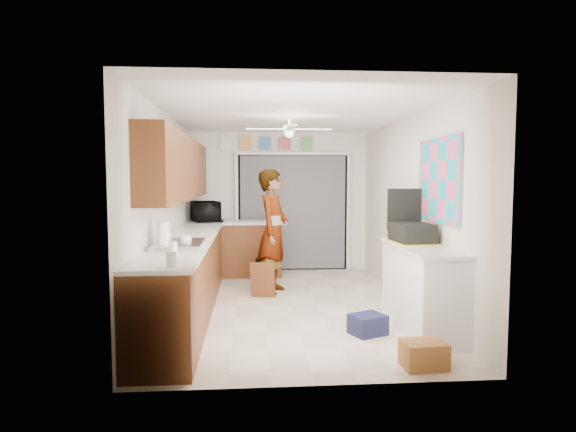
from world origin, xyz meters
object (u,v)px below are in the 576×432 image
object	(u,v)px
navy_crate	(368,324)
paper_towel_roll	(163,235)
cardboard_box	(424,355)
dog	(262,270)
man	(273,231)
cup	(186,240)
soap_bottle	(166,233)
suitcase	(412,233)
microwave	(206,211)

from	to	relation	value
navy_crate	paper_towel_roll	bearing A→B (deg)	176.95
cardboard_box	dog	xyz separation A→B (m)	(-1.34, 3.56, 0.10)
man	navy_crate	bearing A→B (deg)	-134.56
paper_towel_roll	dog	xyz separation A→B (m)	(1.10, 2.51, -0.86)
cup	man	size ratio (longest dim) A/B	0.07
soap_bottle	paper_towel_roll	distance (m)	0.13
man	cardboard_box	bearing A→B (deg)	-137.14
soap_bottle	suitcase	bearing A→B (deg)	2.44
navy_crate	man	bearing A→B (deg)	114.60
cup	navy_crate	xyz separation A→B (m)	(1.97, -0.42, -0.88)
paper_towel_roll	dog	distance (m)	2.87
suitcase	cardboard_box	size ratio (longest dim) A/B	1.37
navy_crate	microwave	bearing A→B (deg)	121.53
man	paper_towel_roll	bearing A→B (deg)	167.46
microwave	soap_bottle	xyz separation A→B (m)	(-0.15, -3.04, -0.02)
suitcase	man	size ratio (longest dim) A/B	0.29
suitcase	soap_bottle	bearing A→B (deg)	178.48
suitcase	man	xyz separation A→B (m)	(-1.51, 1.65, -0.15)
man	dog	bearing A→B (deg)	34.48
soap_bottle	paper_towel_roll	size ratio (longest dim) A/B	1.07
microwave	soap_bottle	bearing A→B (deg)	158.54
microwave	cup	xyz separation A→B (m)	(0.04, -2.85, -0.12)
soap_bottle	cup	xyz separation A→B (m)	(0.18, 0.18, -0.10)
dog	man	bearing A→B (deg)	-84.73
suitcase	navy_crate	bearing A→B (deg)	-152.76
cardboard_box	navy_crate	bearing A→B (deg)	106.19
man	dog	distance (m)	0.93
cup	suitcase	distance (m)	2.56
soap_bottle	navy_crate	size ratio (longest dim) A/B	0.84
soap_bottle	navy_crate	bearing A→B (deg)	-6.35
microwave	cup	size ratio (longest dim) A/B	4.90
suitcase	dog	bearing A→B (deg)	122.24
microwave	navy_crate	world-z (taller)	microwave
paper_towel_roll	suitcase	bearing A→B (deg)	5.01
paper_towel_roll	man	bearing A→B (deg)	56.62
paper_towel_roll	microwave	bearing A→B (deg)	87.17
cup	suitcase	world-z (taller)	suitcase
microwave	cup	bearing A→B (deg)	162.07
paper_towel_roll	man	size ratio (longest dim) A/B	0.15
navy_crate	dog	size ratio (longest dim) A/B	0.64
microwave	cup	distance (m)	2.86
man	microwave	bearing A→B (deg)	61.54
microwave	man	xyz separation A→B (m)	(1.09, -1.27, -0.21)
soap_bottle	navy_crate	xyz separation A→B (m)	(2.16, -0.24, -0.98)
paper_towel_roll	suitcase	distance (m)	2.77
microwave	cardboard_box	distance (m)	4.90
suitcase	navy_crate	distance (m)	1.17
paper_towel_roll	suitcase	size ratio (longest dim) A/B	0.53
microwave	dog	xyz separation A→B (m)	(0.94, -0.65, -0.90)
cup	dog	distance (m)	2.50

